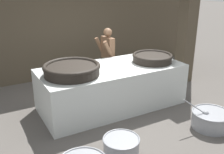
{
  "coord_description": "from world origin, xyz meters",
  "views": [
    {
      "loc": [
        -2.8,
        -5.05,
        2.88
      ],
      "look_at": [
        0.0,
        0.0,
        0.74
      ],
      "focal_mm": 42.0,
      "sensor_mm": 36.0,
      "label": 1
    }
  ],
  "objects_px": {
    "giant_wok_far": "(152,58)",
    "cook": "(108,56)",
    "prep_bowl_meat": "(121,145)",
    "giant_wok_near": "(72,69)",
    "prep_bowl_vegetables": "(211,119)"
  },
  "relations": [
    {
      "from": "giant_wok_far",
      "to": "cook",
      "type": "bearing_deg",
      "value": 115.12
    },
    {
      "from": "prep_bowl_meat",
      "to": "cook",
      "type": "bearing_deg",
      "value": 66.17
    },
    {
      "from": "prep_bowl_meat",
      "to": "giant_wok_near",
      "type": "bearing_deg",
      "value": 97.63
    },
    {
      "from": "cook",
      "to": "prep_bowl_meat",
      "type": "xyz_separation_m",
      "value": [
        -1.26,
        -2.86,
        -0.74
      ]
    },
    {
      "from": "cook",
      "to": "prep_bowl_meat",
      "type": "relative_size",
      "value": 2.56
    },
    {
      "from": "cook",
      "to": "prep_bowl_vegetables",
      "type": "relative_size",
      "value": 1.67
    },
    {
      "from": "giant_wok_near",
      "to": "giant_wok_far",
      "type": "bearing_deg",
      "value": -1.8
    },
    {
      "from": "giant_wok_far",
      "to": "prep_bowl_vegetables",
      "type": "height_order",
      "value": "giant_wok_far"
    },
    {
      "from": "cook",
      "to": "prep_bowl_meat",
      "type": "distance_m",
      "value": 3.21
    },
    {
      "from": "giant_wok_near",
      "to": "prep_bowl_vegetables",
      "type": "relative_size",
      "value": 1.2
    },
    {
      "from": "cook",
      "to": "prep_bowl_vegetables",
      "type": "distance_m",
      "value": 3.19
    },
    {
      "from": "cook",
      "to": "giant_wok_far",
      "type": "bearing_deg",
      "value": 114.61
    },
    {
      "from": "giant_wok_far",
      "to": "cook",
      "type": "distance_m",
      "value": 1.39
    },
    {
      "from": "giant_wok_near",
      "to": "cook",
      "type": "xyz_separation_m",
      "value": [
        1.49,
        1.18,
        -0.21
      ]
    },
    {
      "from": "giant_wok_far",
      "to": "prep_bowl_vegetables",
      "type": "bearing_deg",
      "value": -82.4
    }
  ]
}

